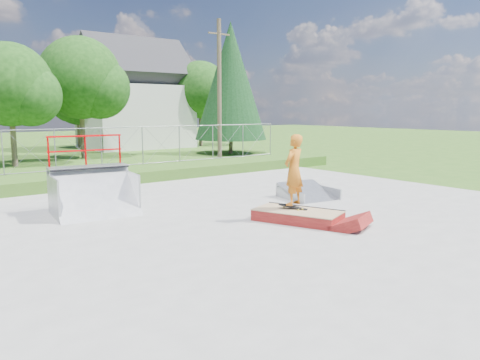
# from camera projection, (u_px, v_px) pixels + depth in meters

# --- Properties ---
(ground) EXTENTS (120.00, 120.00, 0.00)m
(ground) POSITION_uv_depth(u_px,v_px,m) (249.00, 224.00, 12.77)
(ground) COLOR #2F5A19
(ground) RESTS_ON ground
(concrete_pad) EXTENTS (20.00, 16.00, 0.04)m
(concrete_pad) POSITION_uv_depth(u_px,v_px,m) (249.00, 223.00, 12.77)
(concrete_pad) COLOR gray
(concrete_pad) RESTS_ON ground
(grass_berm) EXTENTS (24.00, 3.00, 0.50)m
(grass_berm) POSITION_uv_depth(u_px,v_px,m) (111.00, 176.00, 20.17)
(grass_berm) COLOR #2F5A19
(grass_berm) RESTS_ON ground
(grind_box) EXTENTS (1.93, 2.61, 0.35)m
(grind_box) POSITION_uv_depth(u_px,v_px,m) (298.00, 216.00, 12.86)
(grind_box) COLOR maroon
(grind_box) RESTS_ON concrete_pad
(quarter_pipe) EXTENTS (2.52, 2.20, 2.31)m
(quarter_pipe) POSITION_uv_depth(u_px,v_px,m) (94.00, 176.00, 13.64)
(quarter_pipe) COLOR #95979C
(quarter_pipe) RESTS_ON concrete_pad
(flat_bank_ramp) EXTENTS (1.85, 1.94, 0.49)m
(flat_bank_ramp) POSITION_uv_depth(u_px,v_px,m) (309.00, 192.00, 16.25)
(flat_bank_ramp) COLOR #95979C
(flat_bank_ramp) RESTS_ON concrete_pad
(skateboard) EXTENTS (0.62, 0.78, 0.13)m
(skateboard) POSITION_uv_depth(u_px,v_px,m) (293.00, 207.00, 13.00)
(skateboard) COLOR black
(skateboard) RESTS_ON grind_box
(skater) EXTENTS (0.81, 0.64, 1.96)m
(skater) POSITION_uv_depth(u_px,v_px,m) (294.00, 173.00, 12.85)
(skater) COLOR orange
(skater) RESTS_ON grind_box
(chain_link_fence) EXTENTS (20.00, 0.06, 1.80)m
(chain_link_fence) POSITION_uv_depth(u_px,v_px,m) (101.00, 148.00, 20.78)
(chain_link_fence) COLOR gray
(chain_link_fence) RESTS_ON grass_berm
(gable_house) EXTENTS (8.40, 6.08, 8.94)m
(gable_house) POSITION_uv_depth(u_px,v_px,m) (135.00, 100.00, 37.98)
(gable_house) COLOR beige
(gable_house) RESTS_ON ground
(utility_pole) EXTENTS (0.24, 0.24, 8.00)m
(utility_pole) POSITION_uv_depth(u_px,v_px,m) (219.00, 93.00, 26.10)
(utility_pole) COLOR brown
(utility_pole) RESTS_ON ground
(tree_left_near) EXTENTS (4.76, 4.48, 6.65)m
(tree_left_near) POSITION_uv_depth(u_px,v_px,m) (15.00, 88.00, 25.03)
(tree_left_near) COLOR brown
(tree_left_near) RESTS_ON ground
(tree_center) EXTENTS (5.44, 5.12, 7.60)m
(tree_center) POSITION_uv_depth(u_px,v_px,m) (86.00, 81.00, 29.23)
(tree_center) COLOR brown
(tree_center) RESTS_ON ground
(tree_right_far) EXTENTS (5.10, 4.80, 7.12)m
(tree_right_far) POSITION_uv_depth(u_px,v_px,m) (204.00, 92.00, 39.36)
(tree_right_far) COLOR brown
(tree_right_far) RESTS_ON ground
(tree_back_mid) EXTENTS (4.08, 3.84, 5.70)m
(tree_back_mid) POSITION_uv_depth(u_px,v_px,m) (81.00, 103.00, 37.18)
(tree_back_mid) COLOR brown
(tree_back_mid) RESTS_ON ground
(conifer_tree) EXTENTS (5.04, 5.04, 9.10)m
(conifer_tree) POSITION_uv_depth(u_px,v_px,m) (231.00, 81.00, 32.57)
(conifer_tree) COLOR brown
(conifer_tree) RESTS_ON ground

